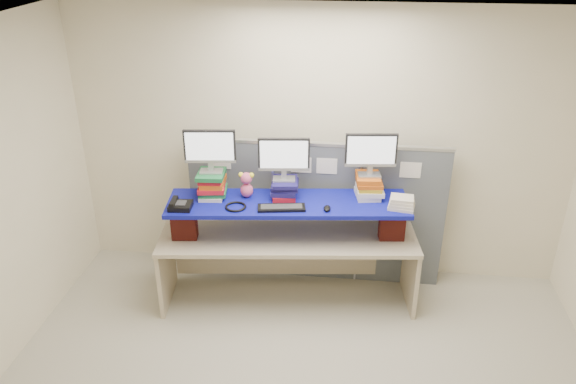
# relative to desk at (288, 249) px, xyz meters

# --- Properties ---
(room) EXTENTS (5.00, 4.00, 2.80)m
(room) POSITION_rel_desk_xyz_m (0.23, -1.34, 0.81)
(room) COLOR #EEE3C4
(room) RESTS_ON ground
(cubicle_partition) EXTENTS (2.60, 0.06, 1.53)m
(cubicle_partition) POSITION_rel_desk_xyz_m (0.23, 0.44, 0.18)
(cubicle_partition) COLOR #4E555D
(cubicle_partition) RESTS_ON ground
(desk) EXTENTS (2.51, 0.99, 0.74)m
(desk) POSITION_rel_desk_xyz_m (0.00, 0.00, 0.00)
(desk) COLOR #C1B093
(desk) RESTS_ON ground
(brick_pier_left) EXTENTS (0.25, 0.15, 0.32)m
(brick_pier_left) POSITION_rel_desk_xyz_m (-0.96, -0.16, 0.31)
(brick_pier_left) COLOR maroon
(brick_pier_left) RESTS_ON desk
(brick_pier_right) EXTENTS (0.25, 0.15, 0.32)m
(brick_pier_right) POSITION_rel_desk_xyz_m (0.97, 0.06, 0.31)
(brick_pier_right) COLOR maroon
(brick_pier_right) RESTS_ON desk
(blue_board) EXTENTS (2.28, 0.81, 0.04)m
(blue_board) POSITION_rel_desk_xyz_m (0.00, -0.00, 0.49)
(blue_board) COLOR navy
(blue_board) RESTS_ON brick_pier_left
(book_stack_left) EXTENTS (0.29, 0.33, 0.25)m
(book_stack_left) POSITION_rel_desk_xyz_m (-0.72, 0.03, 0.63)
(book_stack_left) COLOR silver
(book_stack_left) RESTS_ON blue_board
(book_stack_center) EXTENTS (0.27, 0.32, 0.17)m
(book_stack_center) POSITION_rel_desk_xyz_m (-0.05, 0.11, 0.59)
(book_stack_center) COLOR #B51422
(book_stack_center) RESTS_ON blue_board
(book_stack_right) EXTENTS (0.28, 0.31, 0.21)m
(book_stack_right) POSITION_rel_desk_xyz_m (0.74, 0.20, 0.62)
(book_stack_right) COLOR silver
(book_stack_right) RESTS_ON blue_board
(monitor_left) EXTENTS (0.47, 0.16, 0.41)m
(monitor_left) POSITION_rel_desk_xyz_m (-0.72, 0.04, 0.99)
(monitor_left) COLOR #9E9EA3
(monitor_left) RESTS_ON book_stack_left
(monitor_center) EXTENTS (0.47, 0.16, 0.41)m
(monitor_center) POSITION_rel_desk_xyz_m (-0.05, 0.11, 0.91)
(monitor_center) COLOR #9E9EA3
(monitor_center) RESTS_ON book_stack_center
(monitor_right) EXTENTS (0.47, 0.16, 0.41)m
(monitor_right) POSITION_rel_desk_xyz_m (0.74, 0.20, 0.96)
(monitor_right) COLOR #9E9EA3
(monitor_right) RESTS_ON book_stack_right
(keyboard) EXTENTS (0.45, 0.21, 0.03)m
(keyboard) POSITION_rel_desk_xyz_m (-0.04, -0.15, 0.52)
(keyboard) COLOR black
(keyboard) RESTS_ON blue_board
(mouse) EXTENTS (0.07, 0.12, 0.04)m
(mouse) POSITION_rel_desk_xyz_m (0.37, -0.12, 0.53)
(mouse) COLOR black
(mouse) RESTS_ON blue_board
(desk_phone) EXTENTS (0.21, 0.19, 0.09)m
(desk_phone) POSITION_rel_desk_xyz_m (-0.96, -0.25, 0.54)
(desk_phone) COLOR black
(desk_phone) RESTS_ON blue_board
(headset) EXTENTS (0.24, 0.24, 0.02)m
(headset) POSITION_rel_desk_xyz_m (-0.46, -0.18, 0.52)
(headset) COLOR black
(headset) RESTS_ON blue_board
(plush_toy) EXTENTS (0.15, 0.11, 0.25)m
(plush_toy) POSITION_rel_desk_xyz_m (-0.40, 0.05, 0.64)
(plush_toy) COLOR #D14F7B
(plush_toy) RESTS_ON blue_board
(binder_stack) EXTENTS (0.25, 0.22, 0.11)m
(binder_stack) POSITION_rel_desk_xyz_m (1.04, -0.00, 0.56)
(binder_stack) COLOR beige
(binder_stack) RESTS_ON blue_board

